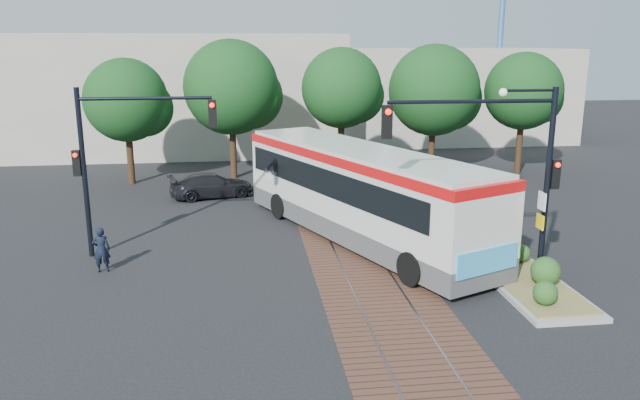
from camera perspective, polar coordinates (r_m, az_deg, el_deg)
The scene contains 11 objects.
ground at distance 20.02m, azimuth 4.93°, elevation -7.72°, with size 120.00×120.00×0.00m, color black.
trackbed at distance 23.70m, azimuth 2.91°, elevation -4.14°, with size 3.60×40.00×0.02m.
tree_row at distance 35.05m, azimuth 1.38°, elevation 9.94°, with size 26.40×5.60×7.67m.
warehouses at distance 47.16m, azimuth -3.02°, elevation 9.76°, with size 40.00×13.00×8.00m.
crane at distance 56.70m, azimuth 16.37°, elevation 17.13°, with size 8.00×0.50×18.00m.
city_bus at distance 23.95m, azimuth 3.63°, elevation 1.00°, with size 7.97×13.38×3.58m.
traffic_island at distance 20.65m, azimuth 18.78°, elevation -6.79°, with size 2.20×5.20×1.13m.
signal_pole_main at distance 19.32m, azimuth 17.00°, elevation 3.74°, with size 5.49×0.46×6.00m.
signal_pole_left at distance 22.84m, azimuth -18.17°, elevation 4.44°, with size 4.99×0.34×6.00m.
officer at distance 22.02m, azimuth -19.37°, elevation -4.30°, with size 0.57×0.37×1.55m, color black.
parked_car at distance 31.27m, azimuth -9.86°, elevation 1.33°, with size 1.68×4.13×1.20m, color black.
Camera 1 is at (-4.03, -18.14, 7.46)m, focal length 35.00 mm.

